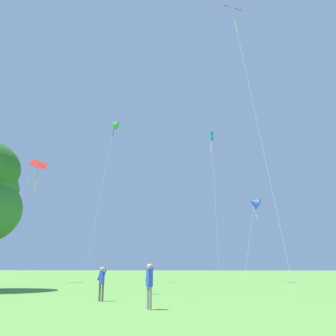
# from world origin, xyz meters

# --- Properties ---
(kite_green_small) EXTENTS (1.20, 7.06, 19.31)m
(kite_green_small) POSITION_xyz_m (-13.51, 33.71, 18.62)
(kite_green_small) COLOR green
(kite_green_small) RESTS_ON ground_plane
(kite_purple_streamer) EXTENTS (2.39, 8.36, 23.15)m
(kite_purple_streamer) POSITION_xyz_m (0.62, 19.37, 21.47)
(kite_purple_streamer) COLOR purple
(kite_purple_streamer) RESTS_ON ground_plane
(kite_red_high) EXTENTS (2.67, 8.56, 13.69)m
(kite_red_high) POSITION_xyz_m (-21.32, 30.51, 12.13)
(kite_red_high) COLOR red
(kite_red_high) RESTS_ON ground_plane
(kite_teal_box) EXTENTS (0.62, 8.60, 19.83)m
(kite_teal_box) POSITION_xyz_m (-1.59, 40.71, 18.92)
(kite_teal_box) COLOR teal
(kite_teal_box) RESTS_ON ground_plane
(kite_blue_delta) EXTENTS (3.20, 8.41, 9.79)m
(kite_blue_delta) POSITION_xyz_m (3.05, 35.93, 8.91)
(kite_blue_delta) COLOR blue
(kite_blue_delta) RESTS_ON ground_plane
(person_near_tree) EXTENTS (0.52, 0.22, 1.61)m
(person_near_tree) POSITION_xyz_m (-7.16, 12.00, 0.97)
(person_near_tree) COLOR #665B4C
(person_near_tree) RESTS_ON ground_plane
(person_in_red_shirt) EXTENTS (0.42, 0.48, 1.72)m
(person_in_red_shirt) POSITION_xyz_m (-4.19, 8.83, 1.04)
(person_in_red_shirt) COLOR gray
(person_in_red_shirt) RESTS_ON ground_plane
(person_with_spool) EXTENTS (0.23, 0.55, 1.69)m
(person_with_spool) POSITION_xyz_m (-5.74, 17.04, 1.02)
(person_with_spool) COLOR #665B4C
(person_with_spool) RESTS_ON ground_plane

